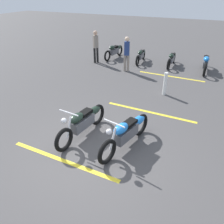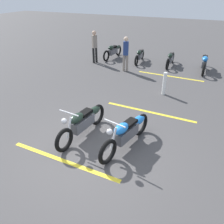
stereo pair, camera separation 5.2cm
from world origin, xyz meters
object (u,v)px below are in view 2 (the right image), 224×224
(motorcycle_bright_foreground, at_px, (127,132))
(bollard_post, at_px, (164,84))
(bystander_near_row, at_px, (95,45))
(bystander_secondary, at_px, (126,52))
(motorcycle_row_far_right, at_px, (113,51))
(motorcycle_row_right, at_px, (140,55))
(motorcycle_dark_foreground, at_px, (83,122))
(motorcycle_row_left, at_px, (204,62))
(motorcycle_row_center, at_px, (171,59))

(motorcycle_bright_foreground, bearing_deg, bollard_post, -168.89)
(bystander_near_row, bearing_deg, bystander_secondary, -160.66)
(motorcycle_row_far_right, bearing_deg, motorcycle_row_right, 91.21)
(bollard_post, bearing_deg, bystander_near_row, 59.26)
(motorcycle_dark_foreground, xyz_separation_m, motorcycle_row_far_right, (7.88, 2.55, -0.03))
(motorcycle_row_right, bearing_deg, motorcycle_dark_foreground, 2.27)
(motorcycle_dark_foreground, xyz_separation_m, bystander_secondary, (5.91, 0.98, 0.50))
(motorcycle_bright_foreground, distance_m, motorcycle_dark_foreground, 1.34)
(motorcycle_dark_foreground, distance_m, motorcycle_row_far_right, 8.28)
(motorcycle_row_right, height_order, bystander_near_row, bystander_near_row)
(motorcycle_row_right, relative_size, motorcycle_row_far_right, 0.91)
(motorcycle_row_far_right, xyz_separation_m, bollard_post, (-4.03, -4.03, 0.02))
(motorcycle_row_left, height_order, motorcycle_row_right, motorcycle_row_left)
(motorcycle_row_center, height_order, motorcycle_row_right, motorcycle_row_center)
(motorcycle_row_left, distance_m, bollard_post, 3.93)
(motorcycle_row_center, relative_size, bollard_post, 2.12)
(motorcycle_bright_foreground, relative_size, bystander_near_row, 1.25)
(motorcycle_dark_foreground, bearing_deg, motorcycle_row_right, -167.46)
(bystander_near_row, bearing_deg, motorcycle_bright_foreground, 160.96)
(motorcycle_row_center, xyz_separation_m, bystander_secondary, (-1.85, 1.93, 0.56))
(motorcycle_row_far_right, height_order, bystander_secondary, bystander_secondary)
(motorcycle_dark_foreground, bearing_deg, motorcycle_row_far_right, -155.48)
(motorcycle_bright_foreground, bearing_deg, motorcycle_dark_foreground, -76.09)
(motorcycle_row_left, distance_m, bystander_secondary, 4.08)
(bollard_post, bearing_deg, bystander_secondary, 50.13)
(motorcycle_row_right, relative_size, bystander_secondary, 1.12)
(bollard_post, bearing_deg, motorcycle_row_left, -18.05)
(motorcycle_bright_foreground, distance_m, bystander_secondary, 6.35)
(motorcycle_row_right, xyz_separation_m, motorcycle_row_far_right, (0.14, 1.74, 0.04))
(motorcycle_bright_foreground, xyz_separation_m, bystander_secondary, (5.89, 2.33, 0.50))
(motorcycle_bright_foreground, height_order, motorcycle_row_far_right, motorcycle_bright_foreground)
(bystander_secondary, bearing_deg, motorcycle_row_right, 162.66)
(motorcycle_dark_foreground, bearing_deg, bystander_near_row, -148.15)
(motorcycle_bright_foreground, distance_m, motorcycle_row_right, 8.02)
(motorcycle_row_far_right, relative_size, bollard_post, 2.31)
(motorcycle_dark_foreground, distance_m, motorcycle_row_left, 8.05)
(motorcycle_row_left, bearing_deg, bystander_secondary, -69.22)
(motorcycle_row_center, bearing_deg, bystander_secondary, -46.35)
(motorcycle_row_left, distance_m, bystander_near_row, 5.91)
(motorcycle_row_far_right, bearing_deg, motorcycle_row_center, 93.69)
(motorcycle_bright_foreground, height_order, bystander_secondary, bystander_secondary)
(motorcycle_row_left, distance_m, motorcycle_row_center, 1.76)
(bystander_secondary, xyz_separation_m, bollard_post, (-2.06, -2.47, -0.51))
(motorcycle_row_center, bearing_deg, motorcycle_row_far_right, -92.03)
(motorcycle_row_center, height_order, motorcycle_row_far_right, motorcycle_row_far_right)
(motorcycle_row_left, xyz_separation_m, motorcycle_row_center, (0.18, 1.75, -0.05))
(motorcycle_row_center, relative_size, bystander_near_row, 1.11)
(bystander_near_row, height_order, bystander_secondary, bystander_near_row)
(motorcycle_bright_foreground, distance_m, bollard_post, 3.83)
(motorcycle_bright_foreground, relative_size, bystander_secondary, 1.27)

